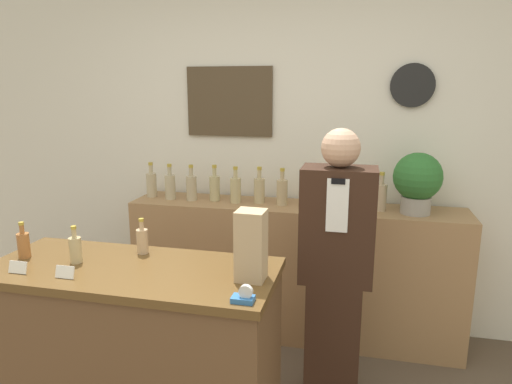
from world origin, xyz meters
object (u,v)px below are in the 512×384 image
at_px(shopkeeper, 336,271).
at_px(potted_plant, 417,180).
at_px(paper_bag, 251,245).
at_px(tape_dispenser, 244,297).

bearing_deg(shopkeeper, potted_plant, 53.13).
xyz_separation_m(shopkeeper, paper_bag, (-0.34, -0.59, 0.33)).
bearing_deg(potted_plant, tape_dispenser, -118.68).
relative_size(potted_plant, tape_dispenser, 4.45).
distance_m(shopkeeper, tape_dispenser, 0.89).
bearing_deg(paper_bag, shopkeeper, 60.05).
xyz_separation_m(shopkeeper, potted_plant, (0.47, 0.62, 0.41)).
height_order(shopkeeper, paper_bag, shopkeeper).
xyz_separation_m(paper_bag, tape_dispenser, (0.02, -0.22, -0.13)).
relative_size(paper_bag, tape_dispenser, 3.49).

